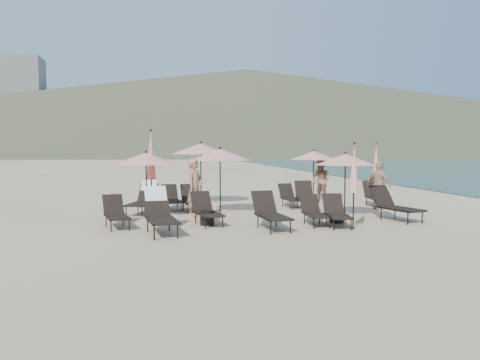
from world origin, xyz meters
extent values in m
plane|color=#D6BA8C|center=(0.00, 0.00, 0.00)|extent=(800.00, 800.00, 0.00)
cone|color=brown|center=(60.00, 300.00, 27.50)|extent=(690.00, 690.00, 55.00)
cone|color=brown|center=(190.00, 330.00, 16.00)|extent=(280.00, 280.00, 32.00)
cube|color=beige|center=(-70.00, 245.00, 24.00)|extent=(22.00, 18.00, 48.00)
cube|color=beige|center=(-45.00, 310.00, 19.00)|extent=(18.00, 16.00, 38.00)
cube|color=black|center=(-5.21, 0.47, 0.32)|extent=(0.81, 1.21, 0.05)
cube|color=black|center=(-5.38, 1.20, 0.60)|extent=(0.65, 0.54, 0.57)
cylinder|color=black|center=(-5.35, -0.04, 0.16)|extent=(0.03, 0.03, 0.31)
cylinder|color=black|center=(-5.56, 0.89, 0.16)|extent=(0.03, 0.03, 0.31)
cylinder|color=black|center=(-4.88, 0.07, 0.16)|extent=(0.03, 0.03, 0.31)
cylinder|color=black|center=(-5.09, 1.00, 0.16)|extent=(0.03, 0.03, 0.31)
cube|color=black|center=(-5.50, 0.45, 0.33)|extent=(0.31, 1.23, 0.04)
cube|color=black|center=(-4.95, 0.58, 0.33)|extent=(0.31, 1.23, 0.04)
cube|color=black|center=(-4.01, -0.78, 0.39)|extent=(0.87, 1.42, 0.06)
cube|color=black|center=(-4.14, 0.11, 0.72)|extent=(0.75, 0.60, 0.69)
cylinder|color=black|center=(-4.21, -1.37, 0.19)|extent=(0.04, 0.04, 0.38)
cylinder|color=black|center=(-4.38, -0.24, 0.19)|extent=(0.04, 0.04, 0.38)
cylinder|color=black|center=(-3.64, -1.29, 0.19)|extent=(0.04, 0.04, 0.38)
cylinder|color=black|center=(-3.81, -0.15, 0.19)|extent=(0.04, 0.04, 0.38)
cube|color=black|center=(-4.35, -0.77, 0.40)|extent=(0.26, 1.49, 0.04)
cube|color=black|center=(-3.69, -0.67, 0.40)|extent=(0.26, 1.49, 0.04)
cube|color=white|center=(-4.16, 0.27, 0.98)|extent=(0.64, 0.40, 0.41)
cube|color=black|center=(-1.00, -0.62, 0.37)|extent=(0.76, 1.31, 0.05)
cube|color=black|center=(-1.08, 0.23, 0.68)|extent=(0.69, 0.53, 0.65)
cylinder|color=black|center=(-1.23, -1.17, 0.18)|extent=(0.04, 0.04, 0.36)
cylinder|color=black|center=(-1.33, -0.09, 0.18)|extent=(0.04, 0.04, 0.36)
cylinder|color=black|center=(-0.69, -1.12, 0.18)|extent=(0.04, 0.04, 0.36)
cylinder|color=black|center=(-0.78, -0.04, 0.18)|extent=(0.04, 0.04, 0.36)
cube|color=black|center=(-1.32, -0.59, 0.38)|extent=(0.17, 1.42, 0.04)
cube|color=black|center=(-0.69, -0.54, 0.38)|extent=(0.17, 1.42, 0.04)
cube|color=black|center=(0.91, -0.51, 0.32)|extent=(0.75, 1.19, 0.05)
cube|color=black|center=(1.03, 0.23, 0.60)|extent=(0.64, 0.51, 0.57)
cylinder|color=black|center=(0.59, -0.92, 0.16)|extent=(0.03, 0.03, 0.32)
cylinder|color=black|center=(0.75, 0.02, 0.16)|extent=(0.03, 0.03, 0.32)
cylinder|color=black|center=(1.07, -1.01, 0.16)|extent=(0.03, 0.03, 0.32)
cylinder|color=black|center=(1.23, -0.06, 0.16)|extent=(0.03, 0.03, 0.32)
cube|color=black|center=(0.64, -0.41, 0.33)|extent=(0.25, 1.24, 0.04)
cube|color=black|center=(1.19, -0.51, 0.33)|extent=(0.25, 1.24, 0.04)
cube|color=black|center=(0.39, -0.17, 0.31)|extent=(0.59, 1.08, 0.04)
cube|color=black|center=(0.42, 0.54, 0.57)|extent=(0.56, 0.42, 0.55)
cylinder|color=black|center=(0.14, -0.60, 0.15)|extent=(0.03, 0.03, 0.30)
cylinder|color=black|center=(0.18, 0.31, 0.15)|extent=(0.03, 0.03, 0.30)
cylinder|color=black|center=(0.60, -0.62, 0.15)|extent=(0.03, 0.03, 0.30)
cylinder|color=black|center=(0.64, 0.29, 0.15)|extent=(0.03, 0.03, 0.30)
cube|color=black|center=(0.13, -0.11, 0.32)|extent=(0.08, 1.19, 0.04)
cube|color=black|center=(0.66, -0.13, 0.32)|extent=(0.08, 1.19, 0.04)
cube|color=black|center=(3.23, 0.16, 0.38)|extent=(0.98, 1.44, 0.05)
cube|color=black|center=(3.01, 1.01, 0.70)|extent=(0.78, 0.65, 0.68)
cylinder|color=black|center=(3.09, -0.44, 0.19)|extent=(0.04, 0.04, 0.37)
cylinder|color=black|center=(2.81, 0.65, 0.19)|extent=(0.04, 0.04, 0.37)
cylinder|color=black|center=(3.64, -0.30, 0.19)|extent=(0.04, 0.04, 0.37)
cylinder|color=black|center=(3.36, 0.79, 0.19)|extent=(0.04, 0.04, 0.37)
cube|color=black|center=(2.90, 0.13, 0.39)|extent=(0.40, 1.44, 0.04)
cube|color=black|center=(3.53, 0.29, 0.39)|extent=(0.40, 1.44, 0.04)
cube|color=black|center=(-4.67, 3.09, 0.36)|extent=(1.01, 1.38, 0.05)
cube|color=black|center=(-4.40, 3.88, 0.67)|extent=(0.76, 0.65, 0.64)
cylinder|color=black|center=(-5.09, 2.69, 0.18)|extent=(0.04, 0.04, 0.35)
cylinder|color=black|center=(-4.75, 3.70, 0.18)|extent=(0.04, 0.04, 0.35)
cylinder|color=black|center=(-4.58, 2.52, 0.18)|extent=(0.04, 0.04, 0.35)
cylinder|color=black|center=(-4.24, 3.52, 0.18)|extent=(0.04, 0.04, 0.35)
cube|color=black|center=(-4.95, 3.24, 0.37)|extent=(0.49, 1.33, 0.04)
cube|color=black|center=(-4.36, 3.04, 0.37)|extent=(0.49, 1.33, 0.04)
cube|color=white|center=(-4.35, 4.02, 0.91)|extent=(0.62, 0.46, 0.38)
cube|color=black|center=(-3.52, 4.00, 0.32)|extent=(0.70, 1.17, 0.05)
cube|color=black|center=(-3.61, 4.74, 0.60)|extent=(0.62, 0.48, 0.57)
cylinder|color=black|center=(-3.71, 3.51, 0.16)|extent=(0.03, 0.03, 0.31)
cylinder|color=black|center=(-3.82, 4.46, 0.16)|extent=(0.03, 0.03, 0.31)
cylinder|color=black|center=(-3.23, 3.57, 0.16)|extent=(0.03, 0.03, 0.31)
cylinder|color=black|center=(-3.34, 4.52, 0.16)|extent=(0.03, 0.03, 0.31)
cube|color=black|center=(-3.80, 4.01, 0.33)|extent=(0.18, 1.24, 0.04)
cube|color=black|center=(-3.25, 4.08, 0.33)|extent=(0.18, 1.24, 0.04)
cube|color=black|center=(-2.86, 3.55, 0.33)|extent=(0.68, 1.19, 0.05)
cube|color=black|center=(-2.92, 4.32, 0.62)|extent=(0.63, 0.48, 0.59)
cylinder|color=black|center=(-3.06, 3.05, 0.16)|extent=(0.03, 0.03, 0.32)
cylinder|color=black|center=(-3.14, 4.03, 0.16)|extent=(0.03, 0.03, 0.32)
cylinder|color=black|center=(-2.57, 3.09, 0.16)|extent=(0.03, 0.03, 0.32)
cylinder|color=black|center=(-2.65, 4.07, 0.16)|extent=(0.03, 0.03, 0.32)
cube|color=black|center=(-3.14, 3.57, 0.34)|extent=(0.14, 1.29, 0.04)
cube|color=black|center=(-2.57, 3.62, 0.34)|extent=(0.14, 1.29, 0.04)
cube|color=black|center=(0.91, 3.88, 0.31)|extent=(0.62, 1.11, 0.04)
cube|color=black|center=(0.87, 4.60, 0.58)|extent=(0.58, 0.44, 0.56)
cylinder|color=black|center=(0.70, 3.41, 0.15)|extent=(0.03, 0.03, 0.31)
cylinder|color=black|center=(0.65, 4.34, 0.15)|extent=(0.03, 0.03, 0.31)
cylinder|color=black|center=(1.17, 3.44, 0.15)|extent=(0.03, 0.03, 0.31)
cylinder|color=black|center=(1.11, 4.37, 0.15)|extent=(0.03, 0.03, 0.31)
cube|color=black|center=(0.64, 3.91, 0.32)|extent=(0.11, 1.21, 0.04)
cube|color=black|center=(1.18, 3.94, 0.32)|extent=(0.11, 1.21, 0.04)
cube|color=black|center=(1.27, 3.27, 0.37)|extent=(0.85, 1.34, 0.05)
cube|color=black|center=(1.41, 4.10, 0.67)|extent=(0.72, 0.58, 0.65)
cylinder|color=black|center=(0.92, 2.80, 0.18)|extent=(0.04, 0.04, 0.36)
cylinder|color=black|center=(1.10, 3.86, 0.18)|extent=(0.04, 0.04, 0.36)
cylinder|color=black|center=(1.46, 2.71, 0.18)|extent=(0.04, 0.04, 0.36)
cylinder|color=black|center=(1.63, 3.77, 0.18)|extent=(0.04, 0.04, 0.36)
cube|color=black|center=(0.97, 3.37, 0.38)|extent=(0.27, 1.40, 0.04)
cube|color=black|center=(1.59, 3.27, 0.38)|extent=(0.27, 1.40, 0.04)
cube|color=black|center=(4.11, 3.44, 0.34)|extent=(0.79, 1.26, 0.05)
cube|color=black|center=(4.24, 4.22, 0.63)|extent=(0.67, 0.54, 0.61)
cylinder|color=black|center=(3.78, 2.99, 0.17)|extent=(0.04, 0.04, 0.33)
cylinder|color=black|center=(3.94, 3.99, 0.17)|extent=(0.04, 0.04, 0.33)
cylinder|color=black|center=(4.29, 2.91, 0.17)|extent=(0.04, 0.04, 0.33)
cylinder|color=black|center=(4.45, 3.91, 0.17)|extent=(0.04, 0.04, 0.33)
cube|color=black|center=(3.83, 3.53, 0.35)|extent=(0.25, 1.32, 0.04)
cube|color=black|center=(4.41, 3.44, 0.35)|extent=(0.25, 1.32, 0.04)
cube|color=black|center=(-2.65, 0.48, 0.34)|extent=(0.80, 1.25, 0.05)
cube|color=black|center=(-2.79, 1.25, 0.62)|extent=(0.67, 0.54, 0.60)
cylinder|color=black|center=(-2.81, -0.04, 0.16)|extent=(0.03, 0.03, 0.33)
cylinder|color=black|center=(-2.99, 0.94, 0.16)|extent=(0.03, 0.03, 0.33)
cylinder|color=black|center=(-2.31, 0.05, 0.16)|extent=(0.03, 0.03, 0.33)
cylinder|color=black|center=(-2.49, 1.03, 0.16)|extent=(0.03, 0.03, 0.33)
cube|color=black|center=(-2.94, 0.47, 0.35)|extent=(0.27, 1.29, 0.04)
cube|color=black|center=(-2.37, 0.58, 0.35)|extent=(0.27, 1.29, 0.04)
cylinder|color=black|center=(-4.43, 2.12, 1.00)|extent=(0.04, 0.04, 2.01)
cone|color=#F99E8D|center=(-4.43, 2.12, 1.91)|extent=(2.01, 2.01, 0.36)
sphere|color=black|center=(-4.43, 2.12, 2.12)|extent=(0.08, 0.08, 0.08)
cylinder|color=black|center=(-2.00, 2.65, 1.06)|extent=(0.04, 0.04, 2.12)
cone|color=#F99E8D|center=(-2.00, 2.65, 2.02)|extent=(2.12, 2.12, 0.38)
sphere|color=black|center=(-2.00, 2.65, 2.24)|extent=(0.08, 0.08, 0.08)
cylinder|color=black|center=(1.81, 1.16, 0.99)|extent=(0.04, 0.04, 1.98)
cone|color=#F99E8D|center=(1.81, 1.16, 1.88)|extent=(1.98, 1.98, 0.36)
sphere|color=black|center=(1.81, 1.16, 2.09)|extent=(0.08, 0.08, 0.08)
cylinder|color=black|center=(-2.36, 5.49, 1.16)|extent=(0.05, 0.05, 2.32)
cone|color=#F99E8D|center=(-2.36, 5.49, 2.21)|extent=(2.32, 2.32, 0.42)
sphere|color=black|center=(-2.36, 5.49, 2.45)|extent=(0.09, 0.09, 0.09)
cylinder|color=black|center=(2.51, 6.09, 1.01)|extent=(0.04, 0.04, 2.02)
cone|color=#F99E8D|center=(2.51, 6.09, 1.93)|extent=(2.02, 2.02, 0.37)
sphere|color=black|center=(2.51, 6.09, 2.14)|extent=(0.08, 0.08, 0.08)
cylinder|color=black|center=(1.18, -0.88, 0.52)|extent=(0.04, 0.04, 1.03)
cone|color=#F99E8D|center=(1.18, -0.88, 1.69)|extent=(0.28, 0.28, 1.31)
sphere|color=black|center=(1.18, -0.88, 2.37)|extent=(0.07, 0.07, 0.07)
cylinder|color=black|center=(3.93, 3.26, 0.52)|extent=(0.04, 0.04, 1.05)
cone|color=#F99E8D|center=(3.93, 3.26, 1.71)|extent=(0.29, 0.29, 1.33)
sphere|color=black|center=(3.93, 3.26, 2.41)|extent=(0.07, 0.07, 0.07)
cylinder|color=black|center=(-4.28, 2.68, 0.61)|extent=(0.04, 0.04, 1.22)
cone|color=#F99E8D|center=(-4.28, 2.68, 2.00)|extent=(0.33, 0.33, 1.56)
sphere|color=black|center=(-4.28, 2.68, 2.82)|extent=(0.08, 0.08, 0.08)
cylinder|color=black|center=(-2.68, 0.60, 0.22)|extent=(0.42, 0.42, 0.43)
cylinder|color=black|center=(1.21, 0.33, 0.21)|extent=(0.44, 0.44, 0.43)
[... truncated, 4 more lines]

